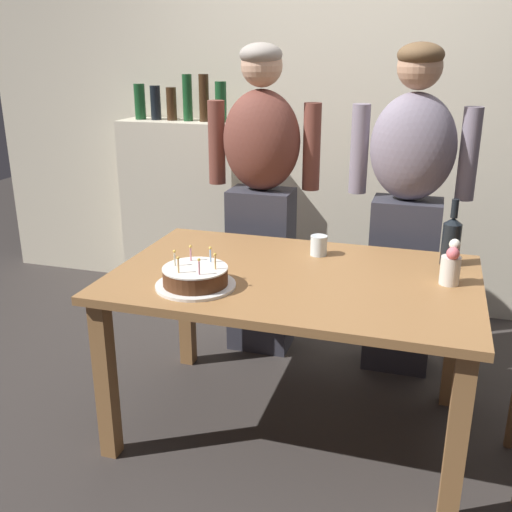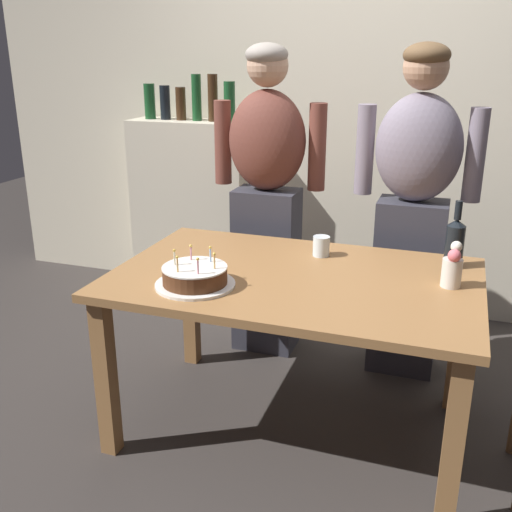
% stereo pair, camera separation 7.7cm
% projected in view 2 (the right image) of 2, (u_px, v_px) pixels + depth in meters
% --- Properties ---
extents(ground_plane, '(10.00, 10.00, 0.00)m').
position_uv_depth(ground_plane, '(291.00, 426.00, 2.69)').
color(ground_plane, '#332D2B').
extents(back_wall, '(5.20, 0.10, 2.60)m').
position_uv_depth(back_wall, '(364.00, 106.00, 3.65)').
color(back_wall, beige).
rests_on(back_wall, ground_plane).
extents(dining_table, '(1.50, 0.96, 0.74)m').
position_uv_depth(dining_table, '(294.00, 296.00, 2.48)').
color(dining_table, olive).
rests_on(dining_table, ground_plane).
extents(birthday_cake, '(0.32, 0.32, 0.15)m').
position_uv_depth(birthday_cake, '(195.00, 277.00, 2.32)').
color(birthday_cake, white).
rests_on(birthday_cake, dining_table).
extents(water_glass_near, '(0.08, 0.08, 0.09)m').
position_uv_depth(water_glass_near, '(321.00, 246.00, 2.67)').
color(water_glass_near, silver).
rests_on(water_glass_near, dining_table).
extents(wine_bottle, '(0.08, 0.08, 0.29)m').
position_uv_depth(wine_bottle, '(455.00, 242.00, 2.51)').
color(wine_bottle, black).
rests_on(wine_bottle, dining_table).
extents(flower_vase, '(0.08, 0.09, 0.19)m').
position_uv_depth(flower_vase, '(452.00, 268.00, 2.30)').
color(flower_vase, silver).
rests_on(flower_vase, dining_table).
extents(person_man_bearded, '(0.61, 0.27, 1.66)m').
position_uv_depth(person_man_bearded, '(267.00, 198.00, 3.16)').
color(person_man_bearded, '#33333D').
rests_on(person_man_bearded, ground_plane).
extents(person_woman_cardigan, '(0.61, 0.27, 1.66)m').
position_uv_depth(person_woman_cardigan, '(413.00, 210.00, 2.92)').
color(person_woman_cardigan, '#33333D').
rests_on(person_woman_cardigan, ground_plane).
extents(shelf_cabinet, '(0.80, 0.30, 1.48)m').
position_uv_depth(shelf_cabinet, '(193.00, 207.00, 4.01)').
color(shelf_cabinet, beige).
rests_on(shelf_cabinet, ground_plane).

